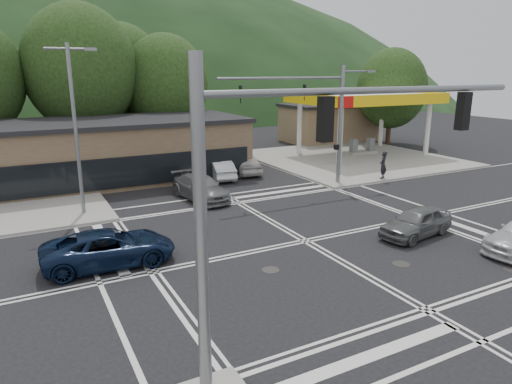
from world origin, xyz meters
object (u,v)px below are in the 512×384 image
car_grey_center (416,222)px  car_queue_a (220,169)px  pedestrian (383,165)px  car_queue_b (244,163)px  car_northbound (200,187)px  car_blue_west (109,248)px

car_grey_center → car_queue_a: car_grey_center is taller
car_queue_a → pedestrian: (10.06, -6.00, 0.44)m
car_grey_center → car_queue_a: 15.76m
car_queue_a → pedestrian: bearing=158.7°
pedestrian → car_queue_b: bearing=-74.1°
car_grey_center → car_northbound: 12.78m
car_northbound → pedestrian: bearing=-11.0°
car_queue_a → car_blue_west: bearing=59.5°
car_blue_west → car_queue_a: size_ratio=1.24×
car_queue_b → car_queue_a: bearing=28.6°
car_queue_b → car_northbound: 7.74m
car_grey_center → pedestrian: 11.49m
pedestrian → car_grey_center: bearing=22.1°
car_queue_a → car_northbound: (-3.27, -4.50, 0.04)m
car_grey_center → car_blue_west: bearing=-113.5°
car_blue_west → car_queue_b: car_queue_b is taller
car_queue_b → pedestrian: 10.28m
car_grey_center → pedestrian: bearing=135.3°
car_blue_west → car_northbound: 10.12m
car_grey_center → car_queue_a: (-3.44, 15.38, -0.01)m
car_blue_west → car_grey_center: (13.52, -3.38, -0.03)m
car_northbound → pedestrian: pedestrian is taller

